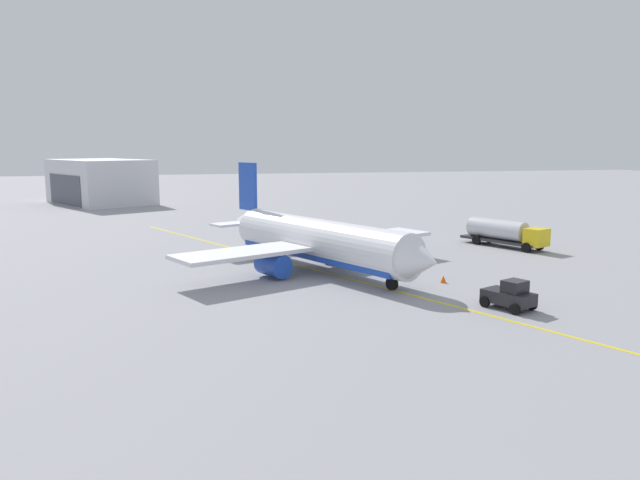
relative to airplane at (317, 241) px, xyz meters
name	(u,v)px	position (x,y,z in m)	size (l,w,h in m)	color
ground_plane	(320,271)	(0.40, 0.19, -2.80)	(400.00, 400.00, 0.00)	#939399
airplane	(317,241)	(0.00, 0.00, 0.00)	(28.83, 27.43, 9.97)	white
fuel_tanker	(504,232)	(-8.10, 24.50, -1.07)	(10.87, 6.58, 3.15)	#2D2D33
pushback_tug	(510,295)	(16.63, 10.55, -1.79)	(4.10, 3.49, 2.20)	#232328
refueling_worker	(413,240)	(-10.41, 14.04, -1.98)	(0.63, 0.58, 1.71)	navy
safety_cone_nose	(443,279)	(7.64, 9.50, -2.49)	(0.57, 0.57, 0.64)	#F2590F
distant_hangar	(100,182)	(-76.00, -27.94, 1.68)	(26.88, 23.59, 8.97)	silver
taxi_line_marking	(320,271)	(0.40, 0.19, -2.80)	(80.77, 0.30, 0.01)	yellow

